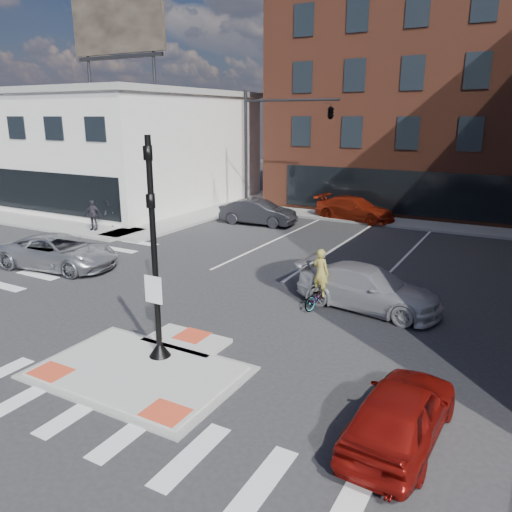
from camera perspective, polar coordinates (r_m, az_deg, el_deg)
The scene contains 17 objects.
ground at distance 14.18m, azimuth -11.93°, elevation -12.14°, with size 120.00×120.00×0.00m, color #28282B.
refuge_island at distance 13.99m, azimuth -12.65°, elevation -12.36°, with size 5.40×4.65×0.13m.
sidewalk_nw at distance 35.82m, azimuth -16.33°, elevation 4.72°, with size 23.50×20.50×0.15m.
sidewalk_n at distance 32.42m, azimuth 18.91°, elevation 3.39°, with size 26.00×3.00×0.15m, color gray.
building_nw at distance 42.30m, azimuth -17.29°, elevation 11.94°, with size 20.40×16.40×14.40m.
building_n at distance 41.66m, azimuth 22.60°, elevation 16.35°, with size 24.40×18.40×15.50m.
building_far_left at distance 62.56m, azimuth 18.22°, elevation 13.60°, with size 10.00×12.00×10.00m, color slate.
signal_pole at distance 13.54m, azimuth -11.40°, elevation -2.63°, with size 0.60×0.60×5.98m.
mast_arm_signal at distance 29.79m, azimuth 5.76°, elevation 15.03°, with size 6.10×2.24×8.00m.
silver_suv at distance 23.69m, azimuth -21.60°, elevation 0.44°, with size 2.46×5.34×1.48m, color #A8AAAF.
red_sedan at distance 11.13m, azimuth 16.21°, elevation -16.76°, with size 1.62×4.03×1.37m, color maroon.
white_pickup at distance 17.90m, azimuth 12.70°, elevation -3.59°, with size 2.08×5.11×1.48m, color silver.
bg_car_dark at distance 31.02m, azimuth 0.22°, elevation 5.05°, with size 1.65×4.72×1.55m, color #25252A.
bg_car_red at distance 32.86m, azimuth 11.23°, elevation 5.31°, with size 2.12×5.21×1.51m, color maroon.
cyclist at distance 17.66m, azimuth 7.35°, elevation -3.66°, with size 1.00×1.78×2.14m.
pedestrian_a at distance 31.05m, azimuth -16.37°, elevation 4.74°, with size 0.78×0.61×1.60m, color black.
pedestrian_b at distance 30.28m, azimuth -18.15°, elevation 4.48°, with size 1.03×0.43×1.76m, color #2C2832.
Camera 1 is at (8.48, -9.29, 6.56)m, focal length 35.00 mm.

